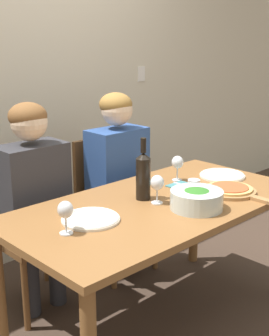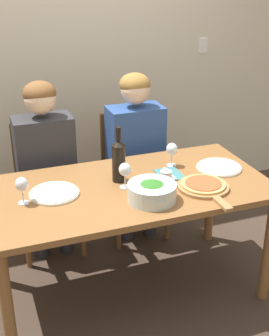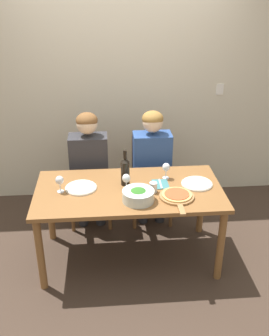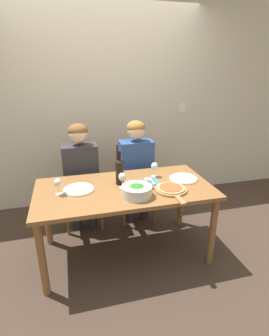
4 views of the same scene
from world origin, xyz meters
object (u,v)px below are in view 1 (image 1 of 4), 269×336
object	(u,v)px
person_woman	(35,189)
person_man	(119,168)
fork_on_napkin	(185,187)
dinner_plate_left	(91,219)
broccoli_bowl	(197,199)
wine_bottle	(143,175)
wine_glass_centre	(157,184)
wine_glass_right	(177,164)
chair_right	(109,200)
wine_glass_left	(66,211)
water_tumbler	(194,188)
chair_left	(27,225)
pizza_on_board	(231,190)
dinner_plate_right	(222,175)

from	to	relation	value
person_woman	person_man	distance (m)	0.64
fork_on_napkin	dinner_plate_left	bearing A→B (deg)	-178.80
broccoli_bowl	wine_bottle	bearing A→B (deg)	107.28
dinner_plate_left	fork_on_napkin	size ratio (longest dim) A/B	1.53
wine_glass_centre	wine_glass_right	bearing A→B (deg)	26.66
chair_right	wine_bottle	distance (m)	0.80
wine_glass_left	broccoli_bowl	bearing A→B (deg)	-16.86
water_tumbler	chair_right	bearing A→B (deg)	84.66
person_man	wine_bottle	world-z (taller)	person_man
broccoli_bowl	chair_right	bearing A→B (deg)	76.93
chair_right	person_woman	size ratio (longest dim) A/B	0.73
broccoli_bowl	chair_left	bearing A→B (deg)	114.70
person_woman	wine_glass_centre	world-z (taller)	person_woman
wine_glass_centre	pizza_on_board	bearing A→B (deg)	-22.19
person_man	dinner_plate_right	xyz separation A→B (m)	(0.33, -0.58, 0.00)
person_man	wine_glass_right	world-z (taller)	person_man
dinner_plate_right	fork_on_napkin	xyz separation A→B (m)	(-0.32, 0.02, -0.01)
wine_glass_centre	fork_on_napkin	size ratio (longest dim) A/B	0.84
dinner_plate_right	pizza_on_board	distance (m)	0.30
dinner_plate_left	wine_glass_centre	xyz separation A→B (m)	(0.39, -0.05, 0.10)
wine_bottle	pizza_on_board	bearing A→B (deg)	-32.69
chair_left	wine_glass_centre	distance (m)	0.88
chair_left	fork_on_napkin	distance (m)	0.95
person_man	pizza_on_board	distance (m)	0.80
pizza_on_board	wine_glass_centre	bearing A→B (deg)	157.81
wine_bottle	pizza_on_board	size ratio (longest dim) A/B	0.76
pizza_on_board	water_tumbler	xyz separation A→B (m)	(-0.19, 0.11, 0.03)
wine_glass_right	person_man	bearing A→B (deg)	99.41
chair_right	fork_on_napkin	xyz separation A→B (m)	(0.01, -0.66, 0.25)
wine_bottle	pizza_on_board	distance (m)	0.51
dinner_plate_right	wine_glass_right	world-z (taller)	wine_glass_right
water_tumbler	fork_on_napkin	distance (m)	0.16
person_woman	dinner_plate_right	size ratio (longest dim) A/B	4.42
wine_glass_left	dinner_plate_left	bearing A→B (deg)	15.14
wine_glass_right	fork_on_napkin	bearing A→B (deg)	-119.02
water_tumbler	pizza_on_board	bearing A→B (deg)	-30.85
chair_right	fork_on_napkin	size ratio (longest dim) A/B	4.96
person_man	dinner_plate_left	xyz separation A→B (m)	(-0.69, -0.57, 0.00)
wine_bottle	dinner_plate_left	world-z (taller)	wine_bottle
wine_glass_left	water_tumbler	xyz separation A→B (m)	(0.79, -0.07, -0.06)
chair_left	wine_bottle	bearing A→B (deg)	-62.20
chair_left	wine_glass_right	bearing A→B (deg)	-37.56
chair_left	wine_glass_left	bearing A→B (deg)	-107.41
dinner_plate_left	pizza_on_board	distance (m)	0.83
dinner_plate_left	pizza_on_board	size ratio (longest dim) A/B	0.64
chair_left	wine_bottle	size ratio (longest dim) A/B	2.72
wine_glass_right	water_tumbler	bearing A→B (deg)	-120.89
broccoli_bowl	person_man	bearing A→B (deg)	75.24
chair_right	wine_glass_centre	world-z (taller)	chair_right
chair_right	pizza_on_board	xyz separation A→B (m)	(0.11, -0.90, 0.26)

